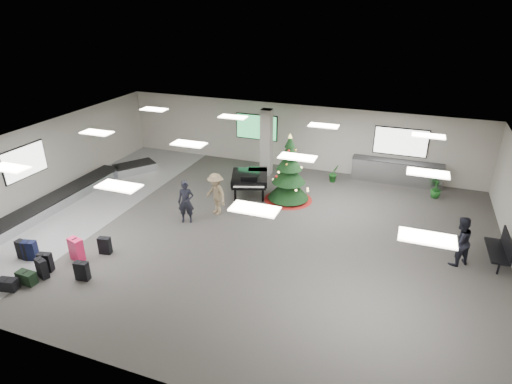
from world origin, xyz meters
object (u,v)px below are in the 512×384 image
(baggage_carousel, at_px, (71,195))
(christmas_tree, at_px, (289,178))
(grand_piano, at_px, (250,178))
(potted_plant_right, at_px, (436,189))
(pink_suitcase, at_px, (76,249))
(potted_plant_left, at_px, (334,173))
(bench, at_px, (502,248))
(traveler_bench, at_px, (459,241))
(traveler_b, at_px, (216,194))
(traveler_a, at_px, (186,202))
(service_counter, at_px, (396,172))

(baggage_carousel, bearing_deg, christmas_tree, 20.42)
(grand_piano, bearing_deg, potted_plant_right, -0.28)
(pink_suitcase, relative_size, potted_plant_left, 0.95)
(potted_plant_left, bearing_deg, potted_plant_right, -2.67)
(potted_plant_right, bearing_deg, bench, -68.17)
(pink_suitcase, height_order, grand_piano, grand_piano)
(baggage_carousel, relative_size, bench, 5.94)
(pink_suitcase, distance_m, traveler_bench, 12.35)
(christmas_tree, relative_size, bench, 1.80)
(christmas_tree, height_order, traveler_b, christmas_tree)
(grand_piano, distance_m, bench, 9.71)
(christmas_tree, distance_m, bench, 8.10)
(traveler_a, height_order, potted_plant_left, traveler_a)
(service_counter, height_order, potted_plant_left, service_counter)
(baggage_carousel, bearing_deg, traveler_b, 9.04)
(baggage_carousel, relative_size, traveler_bench, 5.76)
(potted_plant_right, bearing_deg, potted_plant_left, 177.33)
(christmas_tree, bearing_deg, traveler_b, -136.30)
(service_counter, bearing_deg, grand_piano, -148.20)
(service_counter, distance_m, traveler_b, 8.65)
(traveler_a, xyz_separation_m, traveler_b, (0.76, 1.02, 0.01))
(baggage_carousel, height_order, traveler_b, traveler_b)
(traveler_a, bearing_deg, service_counter, 24.75)
(traveler_b, distance_m, traveler_bench, 8.79)
(traveler_a, xyz_separation_m, potted_plant_right, (8.97, 5.67, -0.44))
(potted_plant_left, bearing_deg, traveler_bench, -47.06)
(baggage_carousel, xyz_separation_m, pink_suitcase, (3.48, -3.58, 0.17))
(pink_suitcase, height_order, traveler_a, traveler_a)
(baggage_carousel, height_order, traveler_bench, traveler_bench)
(service_counter, bearing_deg, christmas_tree, -139.89)
(traveler_a, height_order, traveler_bench, traveler_a)
(christmas_tree, bearing_deg, potted_plant_right, 22.44)
(bench, relative_size, potted_plant_left, 1.95)
(traveler_bench, height_order, potted_plant_left, traveler_bench)
(pink_suitcase, relative_size, bench, 0.49)
(pink_suitcase, distance_m, potted_plant_left, 11.55)
(baggage_carousel, distance_m, pink_suitcase, 5.00)
(traveler_b, bearing_deg, service_counter, 70.08)
(baggage_carousel, height_order, christmas_tree, christmas_tree)
(christmas_tree, xyz_separation_m, traveler_b, (-2.33, -2.22, -0.15))
(baggage_carousel, xyz_separation_m, christmas_tree, (8.69, 3.24, 0.79))
(service_counter, distance_m, bench, 6.80)
(service_counter, xyz_separation_m, traveler_b, (-6.48, -5.72, 0.31))
(traveler_bench, bearing_deg, potted_plant_right, -123.26)
(pink_suitcase, bearing_deg, baggage_carousel, 149.72)
(grand_piano, bearing_deg, service_counter, 12.85)
(baggage_carousel, height_order, potted_plant_left, potted_plant_left)
(grand_piano, relative_size, traveler_b, 1.34)
(pink_suitcase, distance_m, grand_piano, 7.55)
(traveler_bench, distance_m, potted_plant_right, 5.24)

